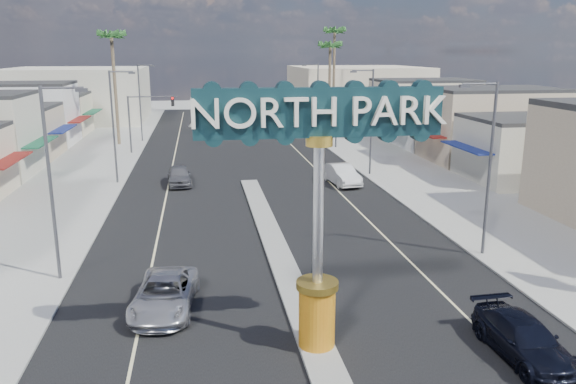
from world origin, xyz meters
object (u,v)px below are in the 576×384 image
object	(u,v)px
suv_left	(165,294)
traffic_signal_left	(147,113)
streetlight_r_mid	(370,117)
streetlight_r_near	(487,161)
palm_left_far	(112,41)
streetlight_l_mid	(115,121)
streetlight_r_far	(316,97)
palm_right_mid	(330,50)
car_parked_right	(342,174)
streetlight_l_near	(53,175)
suv_right	(524,339)
gateway_sign	(319,190)
traffic_signal_right	(320,110)
streetlight_l_far	(141,99)
palm_right_far	(335,37)
car_parked_left	(179,175)

from	to	relation	value
suv_left	traffic_signal_left	bearing A→B (deg)	101.96
streetlight_r_mid	traffic_signal_left	bearing A→B (deg)	144.50
streetlight_r_near	streetlight_r_mid	size ratio (longest dim) A/B	1.00
streetlight_r_near	palm_left_far	size ratio (longest dim) A/B	0.69
palm_left_far	suv_left	world-z (taller)	palm_left_far
streetlight_l_mid	streetlight_r_near	xyz separation A→B (m)	(20.87, -20.00, 0.00)
streetlight_r_mid	palm_left_far	size ratio (longest dim) A/B	0.69
streetlight_r_mid	streetlight_r_far	bearing A→B (deg)	90.00
suv_left	streetlight_r_near	bearing A→B (deg)	20.42
palm_right_mid	car_parked_right	xyz separation A→B (m)	(-5.69, -28.97, -9.80)
streetlight_l_near	car_parked_right	distance (m)	24.96
traffic_signal_left	palm_left_far	distance (m)	10.14
streetlight_l_near	palm_right_mid	distance (m)	51.92
suv_right	car_parked_right	size ratio (longest dim) A/B	0.97
streetlight_l_near	suv_left	distance (m)	7.64
gateway_sign	traffic_signal_right	xyz separation A→B (m)	(9.18, 42.02, -1.65)
gateway_sign	streetlight_l_mid	distance (m)	29.91
traffic_signal_right	streetlight_l_far	world-z (taller)	streetlight_l_far
streetlight_l_near	suv_left	bearing A→B (deg)	-39.13
gateway_sign	palm_left_far	world-z (taller)	palm_left_far
streetlight_r_far	suv_left	distance (m)	48.86
traffic_signal_left	streetlight_l_mid	world-z (taller)	streetlight_l_mid
gateway_sign	streetlight_r_mid	bearing A→B (deg)	69.58
streetlight_r_near	palm_right_far	size ratio (longest dim) A/B	0.64
streetlight_l_far	palm_left_far	xyz separation A→B (m)	(-2.57, -2.00, 6.43)
streetlight_l_near	streetlight_l_far	xyz separation A→B (m)	(0.00, 42.00, 0.00)
palm_right_mid	traffic_signal_right	bearing A→B (deg)	-107.63
palm_right_mid	car_parked_left	size ratio (longest dim) A/B	2.67
streetlight_l_near	suv_right	world-z (taller)	streetlight_l_near
streetlight_l_near	palm_right_far	size ratio (longest dim) A/B	0.64
palm_right_mid	car_parked_right	distance (m)	31.11
palm_right_far	car_parked_left	size ratio (longest dim) A/B	3.12
streetlight_l_mid	streetlight_r_mid	world-z (taller)	same
car_parked_left	suv_right	bearing A→B (deg)	-69.39
palm_left_far	car_parked_right	xyz separation A→B (m)	(20.31, -22.97, -10.69)
traffic_signal_right	streetlight_r_mid	bearing A→B (deg)	-84.90
gateway_sign	streetlight_l_near	distance (m)	13.19
streetlight_r_near	suv_left	world-z (taller)	streetlight_r_near
streetlight_l_near	streetlight_r_mid	distance (m)	28.90
streetlight_r_mid	streetlight_l_near	bearing A→B (deg)	-136.21
streetlight_l_mid	palm_right_far	size ratio (longest dim) A/B	0.64
palm_right_mid	suv_right	bearing A→B (deg)	-96.12
streetlight_l_near	suv_right	bearing A→B (deg)	-29.02
gateway_sign	palm_left_far	bearing A→B (deg)	105.15
gateway_sign	streetlight_r_far	bearing A→B (deg)	78.22
streetlight_l_mid	car_parked_left	bearing A→B (deg)	-13.40
palm_left_far	palm_right_mid	world-z (taller)	palm_left_far
streetlight_r_near	palm_left_far	xyz separation A→B (m)	(-23.43, 40.00, 6.43)
suv_left	streetlight_r_far	bearing A→B (deg)	77.32
streetlight_l_mid	car_parked_right	size ratio (longest dim) A/B	1.84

